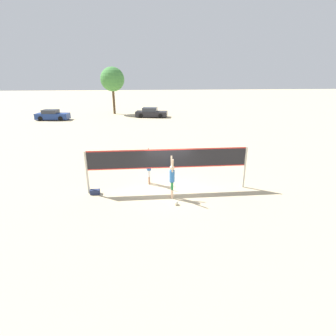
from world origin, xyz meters
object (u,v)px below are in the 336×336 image
Objects in this scene: volleyball_net at (168,161)px; tree_left_cluster at (112,79)px; player_spiker at (172,177)px; player_blocker at (149,166)px; gear_bag at (95,192)px; parked_car_mid at (52,115)px; parked_car_near at (151,113)px; volleyball at (176,203)px.

tree_left_cluster is (-5.93, 31.15, 3.71)m from volleyball_net.
player_spiker is 2.33m from player_blocker.
gear_bag is (-3.01, -1.19, -0.99)m from player_blocker.
volleyball_net is at bearing -55.80° from parked_car_mid.
volleyball_net reaches higher than parked_car_near.
player_spiker is 1.06× the size of player_blocker.
tree_left_cluster is at bearing 93.46° from gear_bag.
player_spiker is 0.45× the size of parked_car_near.
parked_car_mid is (-14.46, 27.53, 0.55)m from volleyball.
player_blocker is at bearing 29.68° from player_spiker.
parked_car_near is at bearing 177.71° from player_blocker.
parked_car_near is at bearing 0.23° from player_spiker.
tree_left_cluster reaches higher than player_blocker.
player_blocker is 10.10× the size of volleyball.
player_blocker reaches higher than gear_bag.
parked_car_near is 0.68× the size of tree_left_cluster.
parked_car_mid is 11.00m from tree_left_cluster.
parked_car_mid is (-13.18, 24.67, -0.46)m from player_blocker.
parked_car_near is (-0.24, 28.84, 0.54)m from volleyball.
parked_car_mid is 0.64× the size of tree_left_cluster.
volleyball_net is 4.35m from gear_bag.
tree_left_cluster reaches higher than volleyball.
volleyball_net reaches higher than gear_bag.
player_blocker is (-1.15, 2.03, -0.07)m from player_spiker.
player_spiker is (0.12, -0.99, -0.53)m from volleyball_net.
tree_left_cluster is (-6.18, 32.98, 5.32)m from volleyball.
gear_bag is at bearing -63.27° from parked_car_mid.
volleyball_net is 29.39m from parked_car_mid.
player_blocker is at bearing -80.77° from tree_left_cluster.
player_blocker is 3.38m from gear_bag.
parked_car_near is (1.04, 25.97, -0.48)m from player_blocker.
volleyball_net reaches higher than parked_car_mid.
volleyball is at bearing 24.07° from player_blocker.
player_spiker is at bearing 98.44° from volleyball.
volleyball_net reaches higher than volleyball.
player_blocker is at bearing 114.07° from volleyball.
player_spiker is 1.37m from volleyball.
volleyball is 33.97m from tree_left_cluster.
volleyball_net is at bearing -79.21° from tree_left_cluster.
player_blocker is 3.30m from volleyball.
player_spiker is at bearing -79.30° from parked_car_near.
player_blocker is 27.97m from parked_car_mid.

